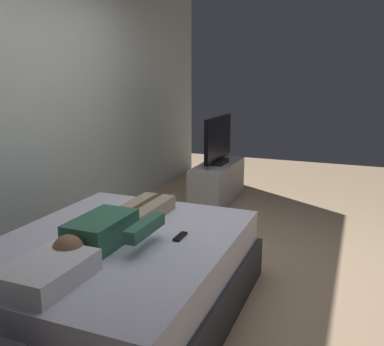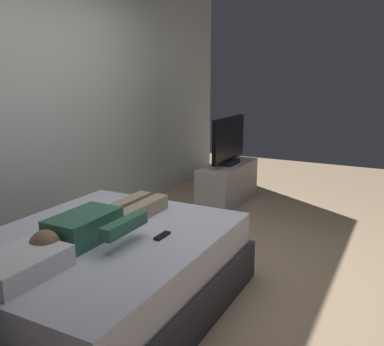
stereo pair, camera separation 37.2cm
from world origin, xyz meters
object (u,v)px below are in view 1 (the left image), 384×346
(bed, at_px, (117,278))
(person, at_px, (115,226))
(tv, at_px, (218,141))
(pillow, at_px, (48,272))
(remote, at_px, (180,237))
(tv_stand, at_px, (218,183))

(bed, relative_size, person, 1.52)
(bed, bearing_deg, tv, 4.12)
(pillow, xyz_separation_m, remote, (0.82, -0.39, -0.05))
(person, bearing_deg, pillow, -178.70)
(pillow, bearing_deg, person, 1.30)
(pillow, xyz_separation_m, tv_stand, (3.35, 0.20, -0.35))
(pillow, distance_m, tv, 3.36)
(tv_stand, relative_size, tv, 1.25)
(tv, bearing_deg, bed, -175.88)
(bed, bearing_deg, remote, -65.21)
(bed, distance_m, remote, 0.52)
(pillow, xyz_separation_m, person, (0.67, 0.02, 0.02))
(bed, xyz_separation_m, person, (0.03, 0.02, 0.36))
(tv_stand, bearing_deg, tv, 180.00)
(bed, xyz_separation_m, pillow, (-0.64, 0.00, 0.34))
(bed, distance_m, person, 0.36)
(bed, relative_size, remote, 12.75)
(person, relative_size, tv, 1.43)
(tv_stand, bearing_deg, bed, -175.88)
(person, height_order, remote, person)
(pillow, relative_size, person, 0.38)
(tv, bearing_deg, tv_stand, 0.00)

